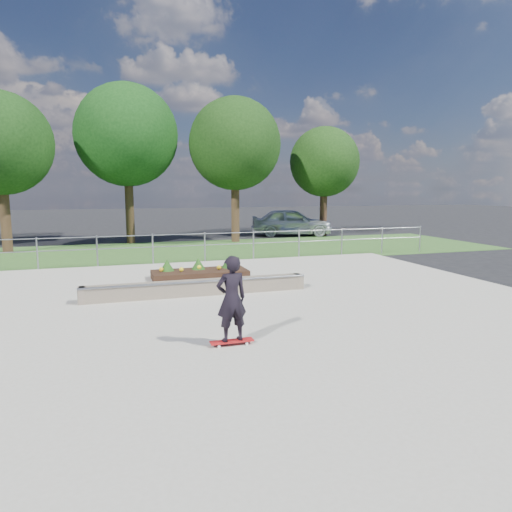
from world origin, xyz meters
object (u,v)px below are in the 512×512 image
Objects in this scene: planter_bed at (200,272)px; skateboarder at (232,299)px; grind_ledge at (198,288)px; parked_car at (291,222)px.

skateboarder is (-0.62, -6.46, 0.67)m from planter_bed.
parked_car is at bearing 59.31° from grind_ledge.
planter_bed is at bearing 162.28° from parked_car.
parked_car is (8.62, 18.41, -0.07)m from skateboarder.
planter_bed is at bearing 78.12° from grind_ledge.
grind_ledge is 2.41m from planter_bed.
planter_bed is 1.82× the size of skateboarder.
planter_bed is 6.53m from skateboarder.
parked_car is at bearing 56.21° from planter_bed.
grind_ledge is 3.63× the size of skateboarder.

